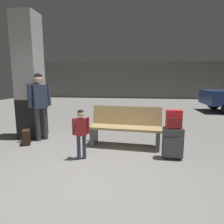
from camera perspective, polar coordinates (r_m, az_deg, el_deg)
ground_plane at (r=6.79m, az=0.86°, el=-3.65°), size 18.00×18.00×0.10m
garage_back_wall at (r=15.44m, az=4.67°, el=9.22°), size 18.00×0.12×2.80m
structural_pillar at (r=5.42m, az=-22.92°, el=9.14°), size 0.57×0.57×3.09m
bench at (r=4.43m, az=3.92°, el=-4.35°), size 1.64×0.66×0.89m
suitcase at (r=3.93m, az=17.26°, el=-8.47°), size 0.39×0.25×0.60m
backpack_bright at (r=3.82m, az=17.61°, el=-2.02°), size 0.28×0.19×0.34m
child at (r=3.71m, az=-9.05°, el=-4.91°), size 0.29×0.19×0.96m
adult at (r=5.07m, az=-20.34°, el=3.41°), size 0.40×0.45×1.64m
backpack_dark_floor at (r=5.00m, az=-23.78°, el=-6.81°), size 0.29×0.32×0.34m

